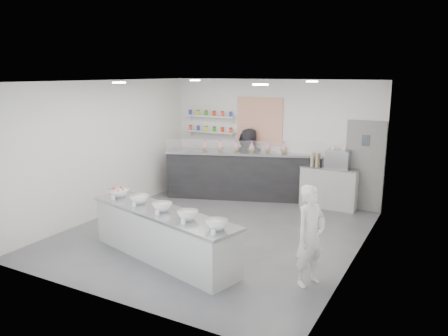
# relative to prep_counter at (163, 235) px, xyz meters

# --- Properties ---
(floor) EXTENTS (6.00, 6.00, 0.00)m
(floor) POSITION_rel_prep_counter_xyz_m (0.17, 1.47, -0.43)
(floor) COLOR #515156
(floor) RESTS_ON ground
(ceiling) EXTENTS (6.00, 6.00, 0.00)m
(ceiling) POSITION_rel_prep_counter_xyz_m (0.17, 1.47, 2.57)
(ceiling) COLOR white
(ceiling) RESTS_ON floor
(back_wall) EXTENTS (5.50, 0.00, 5.50)m
(back_wall) POSITION_rel_prep_counter_xyz_m (0.17, 4.47, 1.07)
(back_wall) COLOR white
(back_wall) RESTS_ON floor
(left_wall) EXTENTS (0.00, 6.00, 6.00)m
(left_wall) POSITION_rel_prep_counter_xyz_m (-2.58, 1.47, 1.07)
(left_wall) COLOR white
(left_wall) RESTS_ON floor
(right_wall) EXTENTS (0.00, 6.00, 6.00)m
(right_wall) POSITION_rel_prep_counter_xyz_m (2.92, 1.47, 1.07)
(right_wall) COLOR white
(right_wall) RESTS_ON floor
(back_door) EXTENTS (0.88, 0.04, 2.10)m
(back_door) POSITION_rel_prep_counter_xyz_m (2.47, 4.44, 0.62)
(back_door) COLOR gray
(back_door) RESTS_ON floor
(pattern_panel) EXTENTS (1.25, 0.03, 1.20)m
(pattern_panel) POSITION_rel_prep_counter_xyz_m (-0.18, 4.45, 1.52)
(pattern_panel) COLOR #DD552A
(pattern_panel) RESTS_ON back_wall
(jar_shelf_lower) EXTENTS (1.45, 0.22, 0.04)m
(jar_shelf_lower) POSITION_rel_prep_counter_xyz_m (-1.58, 4.37, 1.17)
(jar_shelf_lower) COLOR silver
(jar_shelf_lower) RESTS_ON back_wall
(jar_shelf_upper) EXTENTS (1.45, 0.22, 0.04)m
(jar_shelf_upper) POSITION_rel_prep_counter_xyz_m (-1.58, 4.37, 1.59)
(jar_shelf_upper) COLOR silver
(jar_shelf_upper) RESTS_ON back_wall
(preserve_jars) EXTENTS (1.45, 0.10, 0.56)m
(preserve_jars) POSITION_rel_prep_counter_xyz_m (-1.58, 4.35, 1.45)
(preserve_jars) COLOR #FB483B
(preserve_jars) RESTS_ON jar_shelf_lower
(downlight_0) EXTENTS (0.24, 0.24, 0.02)m
(downlight_0) POSITION_rel_prep_counter_xyz_m (-1.23, 0.47, 2.55)
(downlight_0) COLOR white
(downlight_0) RESTS_ON ceiling
(downlight_1) EXTENTS (0.24, 0.24, 0.02)m
(downlight_1) POSITION_rel_prep_counter_xyz_m (1.57, 0.47, 2.55)
(downlight_1) COLOR white
(downlight_1) RESTS_ON ceiling
(downlight_2) EXTENTS (0.24, 0.24, 0.02)m
(downlight_2) POSITION_rel_prep_counter_xyz_m (-1.23, 3.07, 2.55)
(downlight_2) COLOR white
(downlight_2) RESTS_ON ceiling
(downlight_3) EXTENTS (0.24, 0.24, 0.02)m
(downlight_3) POSITION_rel_prep_counter_xyz_m (1.57, 3.07, 2.55)
(downlight_3) COLOR white
(downlight_3) RESTS_ON ceiling
(prep_counter) EXTENTS (3.24, 1.51, 0.86)m
(prep_counter) POSITION_rel_prep_counter_xyz_m (0.00, 0.00, 0.00)
(prep_counter) COLOR #B9B9B5
(prep_counter) RESTS_ON floor
(back_bar) EXTENTS (3.92, 1.97, 1.21)m
(back_bar) POSITION_rel_prep_counter_xyz_m (-0.42, 4.04, 0.17)
(back_bar) COLOR black
(back_bar) RESTS_ON floor
(sneeze_guard) EXTENTS (3.63, 1.29, 0.33)m
(sneeze_guard) POSITION_rel_prep_counter_xyz_m (-0.31, 3.72, 0.94)
(sneeze_guard) COLOR white
(sneeze_guard) RESTS_ON back_bar
(espresso_ledge) EXTENTS (1.32, 0.42, 0.98)m
(espresso_ledge) POSITION_rel_prep_counter_xyz_m (1.72, 4.25, 0.06)
(espresso_ledge) COLOR #B9B9B5
(espresso_ledge) RESTS_ON floor
(espresso_machine) EXTENTS (0.54, 0.37, 0.41)m
(espresso_machine) POSITION_rel_prep_counter_xyz_m (1.90, 4.25, 0.76)
(espresso_machine) COLOR #93969E
(espresso_machine) RESTS_ON espresso_ledge
(cup_stacks) EXTENTS (0.24, 0.24, 0.31)m
(cup_stacks) POSITION_rel_prep_counter_xyz_m (1.37, 4.25, 0.71)
(cup_stacks) COLOR tan
(cup_stacks) RESTS_ON espresso_ledge
(prep_bowls) EXTENTS (2.97, 1.20, 0.14)m
(prep_bowls) POSITION_rel_prep_counter_xyz_m (0.00, 0.00, 0.50)
(prep_bowls) COLOR white
(prep_bowls) RESTS_ON prep_counter
(label_cards) EXTENTS (2.66, 0.04, 0.07)m
(label_cards) POSITION_rel_prep_counter_xyz_m (0.13, -0.48, 0.47)
(label_cards) COLOR white
(label_cards) RESTS_ON prep_counter
(cookie_bags) EXTENTS (2.09, 0.86, 0.28)m
(cookie_bags) POSITION_rel_prep_counter_xyz_m (-0.42, 4.04, 0.91)
(cookie_bags) COLOR pink
(cookie_bags) RESTS_ON back_bar
(woman_prep) EXTENTS (0.57, 0.67, 1.55)m
(woman_prep) POSITION_rel_prep_counter_xyz_m (2.50, 0.31, 0.34)
(woman_prep) COLOR white
(woman_prep) RESTS_ON floor
(staff_left) EXTENTS (0.94, 0.82, 1.66)m
(staff_left) POSITION_rel_prep_counter_xyz_m (-0.50, 4.29, 0.40)
(staff_left) COLOR black
(staff_left) RESTS_ON floor
(staff_right) EXTENTS (0.99, 0.78, 1.77)m
(staff_right) POSITION_rel_prep_counter_xyz_m (-0.39, 4.29, 0.46)
(staff_right) COLOR black
(staff_right) RESTS_ON floor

